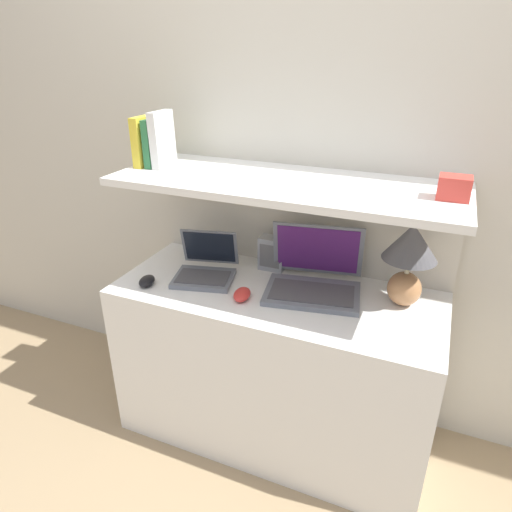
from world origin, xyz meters
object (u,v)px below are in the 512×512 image
laptop_small (206,268)px  book_green (154,143)px  laptop_large (314,279)px  computer_mouse (242,294)px  book_yellow (145,141)px  table_lamp (409,255)px  second_mouse (147,281)px  book_white (162,140)px  shelf_gadget (454,188)px  router_box (272,253)px

laptop_small → book_green: 0.55m
laptop_large → computer_mouse: (-0.23, -0.17, -0.03)m
laptop_large → book_green: size_ratio=2.18×
book_yellow → computer_mouse: bearing=-18.1°
computer_mouse → book_green: book_green is taller
table_lamp → laptop_large: size_ratio=0.78×
second_mouse → book_yellow: book_yellow is taller
second_mouse → laptop_small: bearing=40.1°
table_lamp → book_white: (-0.98, -0.04, 0.34)m
table_lamp → computer_mouse: table_lamp is taller
book_white → shelf_gadget: size_ratio=2.20×
router_box → laptop_large: bearing=-27.6°
laptop_small → book_white: book_white is taller
table_lamp → second_mouse: 1.02m
shelf_gadget → second_mouse: bearing=-168.9°
table_lamp → laptop_small: bearing=-173.2°
book_white → book_yellow: bearing=180.0°
router_box → book_white: book_white is taller
table_lamp → book_yellow: bearing=-178.0°
laptop_small → computer_mouse: 0.24m
laptop_large → book_green: bearing=-179.3°
book_green → computer_mouse: bearing=-19.7°
second_mouse → router_box: router_box is taller
laptop_large → laptop_small: bearing=-171.8°
table_lamp → shelf_gadget: shelf_gadget is taller
router_box → shelf_gadget: (0.66, -0.12, 0.40)m
laptop_large → book_white: bearing=-179.2°
computer_mouse → second_mouse: 0.40m
book_yellow → book_green: (0.04, 0.00, -0.00)m
laptop_small → second_mouse: size_ratio=2.86×
laptop_large → computer_mouse: laptop_large is taller
second_mouse → book_white: 0.57m
laptop_large → book_yellow: (-0.73, -0.01, 0.48)m
second_mouse → book_yellow: bearing=113.9°
computer_mouse → second_mouse: size_ratio=1.12×
book_green → book_white: 0.04m
router_box → book_yellow: book_yellow is taller
router_box → book_white: 0.65m
table_lamp → book_yellow: size_ratio=1.65×
laptop_large → shelf_gadget: 0.61m
second_mouse → shelf_gadget: (1.08, 0.21, 0.46)m
laptop_small → table_lamp: bearing=6.8°
laptop_small → book_yellow: 0.57m
computer_mouse → shelf_gadget: size_ratio=1.15×
second_mouse → computer_mouse: bearing=7.2°
laptop_small → book_green: size_ratio=1.55×
book_white → computer_mouse: bearing=-21.3°
book_white → second_mouse: bearing=-86.6°
laptop_large → second_mouse: bearing=-160.8°
table_lamp → laptop_large: 0.37m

